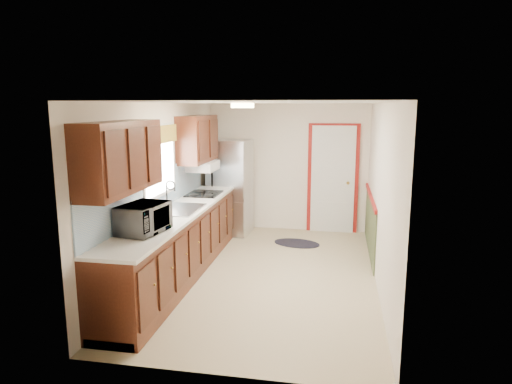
% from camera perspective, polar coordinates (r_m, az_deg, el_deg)
% --- Properties ---
extents(room_shell, '(3.20, 5.20, 2.52)m').
position_cam_1_polar(room_shell, '(6.24, 1.44, 0.05)').
color(room_shell, tan).
rests_on(room_shell, ground).
extents(kitchen_run, '(0.63, 4.00, 2.20)m').
position_cam_1_polar(kitchen_run, '(6.36, -10.08, -3.51)').
color(kitchen_run, '#3D190E').
rests_on(kitchen_run, ground).
extents(back_wall_trim, '(1.12, 2.30, 2.08)m').
position_cam_1_polar(back_wall_trim, '(8.40, 10.50, 0.50)').
color(back_wall_trim, maroon).
rests_on(back_wall_trim, ground).
extents(ceiling_fixture, '(0.30, 0.30, 0.06)m').
position_cam_1_polar(ceiling_fixture, '(5.99, -1.70, 10.76)').
color(ceiling_fixture, '#FFD88C').
rests_on(ceiling_fixture, room_shell).
extents(microwave, '(0.42, 0.64, 0.41)m').
position_cam_1_polar(microwave, '(5.30, -13.89, -2.83)').
color(microwave, white).
rests_on(microwave, kitchen_run).
extents(refrigerator, '(0.77, 0.75, 1.74)m').
position_cam_1_polar(refrigerator, '(8.48, -3.24, 0.64)').
color(refrigerator, '#B7B7BC').
rests_on(refrigerator, ground).
extents(rug, '(0.90, 0.69, 0.01)m').
position_cam_1_polar(rug, '(8.00, 5.12, -6.40)').
color(rug, black).
rests_on(rug, ground).
extents(cooktop, '(0.50, 0.60, 0.02)m').
position_cam_1_polar(cooktop, '(7.45, -6.52, -0.22)').
color(cooktop, black).
rests_on(cooktop, kitchen_run).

